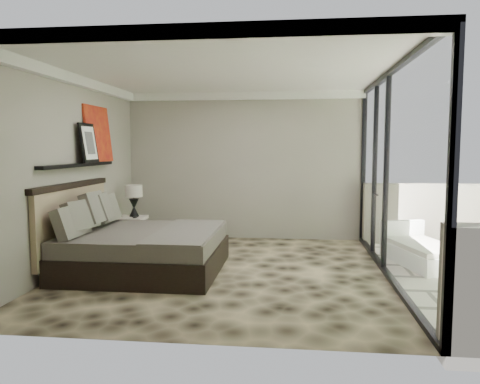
# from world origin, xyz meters

# --- Properties ---
(floor) EXTENTS (5.00, 5.00, 0.00)m
(floor) POSITION_xyz_m (0.00, 0.00, 0.00)
(floor) COLOR black
(floor) RESTS_ON ground
(ceiling) EXTENTS (4.50, 5.00, 0.02)m
(ceiling) POSITION_xyz_m (0.00, 0.00, 2.79)
(ceiling) COLOR silver
(ceiling) RESTS_ON back_wall
(back_wall) EXTENTS (4.50, 0.02, 2.80)m
(back_wall) POSITION_xyz_m (0.00, 2.49, 1.40)
(back_wall) COLOR gray
(back_wall) RESTS_ON floor
(left_wall) EXTENTS (0.02, 5.00, 2.80)m
(left_wall) POSITION_xyz_m (-2.24, 0.00, 1.40)
(left_wall) COLOR gray
(left_wall) RESTS_ON floor
(glass_wall) EXTENTS (0.08, 5.00, 2.80)m
(glass_wall) POSITION_xyz_m (2.25, 0.00, 1.40)
(glass_wall) COLOR white
(glass_wall) RESTS_ON floor
(picture_ledge) EXTENTS (0.12, 2.20, 0.05)m
(picture_ledge) POSITION_xyz_m (-2.18, 0.10, 1.50)
(picture_ledge) COLOR black
(picture_ledge) RESTS_ON left_wall
(bed) EXTENTS (2.17, 2.10, 1.20)m
(bed) POSITION_xyz_m (-1.24, -0.12, 0.35)
(bed) COLOR black
(bed) RESTS_ON floor
(nightstand) EXTENTS (0.59, 0.59, 0.49)m
(nightstand) POSITION_xyz_m (-1.94, 1.58, 0.25)
(nightstand) COLOR black
(nightstand) RESTS_ON floor
(table_lamp) EXTENTS (0.31, 0.31, 0.57)m
(table_lamp) POSITION_xyz_m (-1.90, 1.62, 0.88)
(table_lamp) COLOR black
(table_lamp) RESTS_ON nightstand
(abstract_canvas) EXTENTS (0.13, 0.90, 0.90)m
(abstract_canvas) POSITION_xyz_m (-2.19, 0.84, 1.97)
(abstract_canvas) COLOR #A3190E
(abstract_canvas) RESTS_ON picture_ledge
(framed_print) EXTENTS (0.11, 0.50, 0.60)m
(framed_print) POSITION_xyz_m (-2.14, 0.35, 1.82)
(framed_print) COLOR black
(framed_print) RESTS_ON picture_ledge
(lounger) EXTENTS (1.07, 1.59, 0.57)m
(lounger) POSITION_xyz_m (2.90, 0.76, 0.18)
(lounger) COLOR white
(lounger) RESTS_ON terrace_slab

